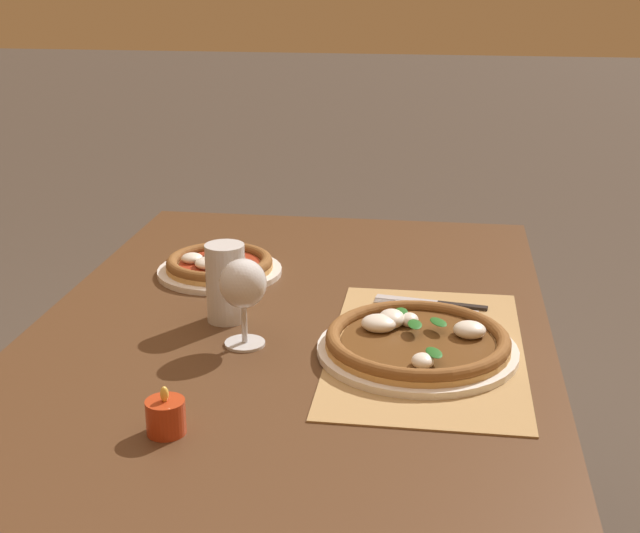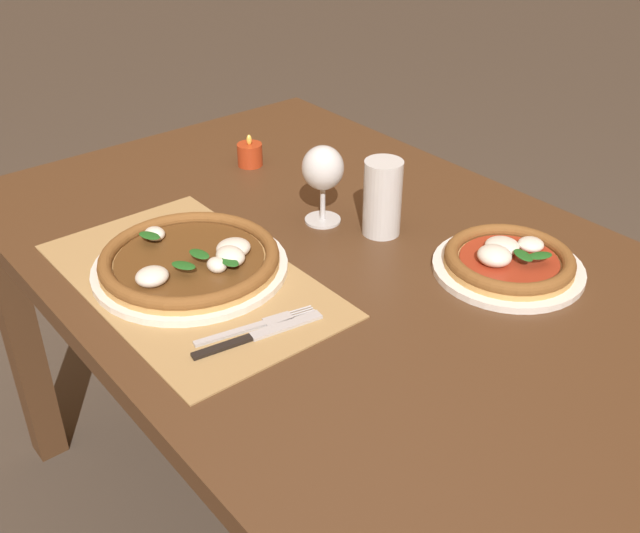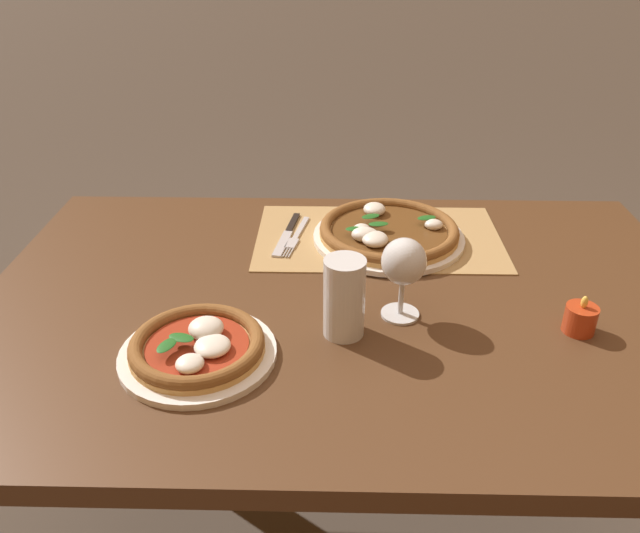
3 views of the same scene
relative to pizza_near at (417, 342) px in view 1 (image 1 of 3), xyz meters
The scene contains 9 objects.
dining_table 0.28m from the pizza_near, 67.43° to the left, with size 1.41×0.93×0.74m.
paper_placemat 0.03m from the pizza_near, 37.89° to the right, with size 0.55×0.33×0.00m, color #A88451.
pizza_near is the anchor object (origin of this frame).
pizza_far 0.55m from the pizza_near, 51.21° to the left, with size 0.26×0.26×0.05m.
wine_glass 0.31m from the pizza_near, 90.32° to the left, with size 0.08×0.08×0.16m.
pint_glass 0.37m from the pizza_near, 73.77° to the left, with size 0.07×0.07×0.15m.
fork 0.21m from the pizza_near, ahead, with size 0.06×0.20×0.00m.
knife 0.23m from the pizza_near, ahead, with size 0.05×0.22×0.01m.
votive_candle 0.46m from the pizza_near, 132.60° to the left, with size 0.06×0.06×0.07m.
Camera 1 is at (-1.47, -0.26, 1.37)m, focal length 50.00 mm.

